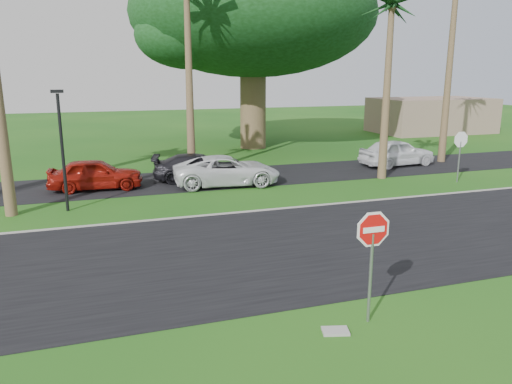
{
  "coord_description": "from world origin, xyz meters",
  "views": [
    {
      "loc": [
        -4.92,
        -11.61,
        5.29
      ],
      "look_at": [
        -0.38,
        2.07,
        1.8
      ],
      "focal_mm": 35.0,
      "sensor_mm": 36.0,
      "label": 1
    }
  ],
  "objects_px": {
    "car_dark": "(199,168)",
    "car_red": "(96,174)",
    "car_minivan": "(227,171)",
    "stop_sign_far": "(460,146)",
    "car_pickup": "(397,153)",
    "stop_sign_near": "(372,244)"
  },
  "relations": [
    {
      "from": "car_red",
      "to": "car_pickup",
      "type": "xyz_separation_m",
      "value": [
        16.51,
        0.77,
        0.05
      ]
    },
    {
      "from": "stop_sign_far",
      "to": "car_dark",
      "type": "bearing_deg",
      "value": -19.52
    },
    {
      "from": "stop_sign_near",
      "to": "car_minivan",
      "type": "distance_m",
      "value": 13.92
    },
    {
      "from": "car_minivan",
      "to": "car_pickup",
      "type": "relative_size",
      "value": 1.13
    },
    {
      "from": "car_red",
      "to": "car_pickup",
      "type": "relative_size",
      "value": 0.93
    },
    {
      "from": "car_pickup",
      "to": "car_minivan",
      "type": "bearing_deg",
      "value": 93.9
    },
    {
      "from": "stop_sign_near",
      "to": "stop_sign_far",
      "type": "xyz_separation_m",
      "value": [
        11.5,
        11.0,
        0.0
      ]
    },
    {
      "from": "stop_sign_far",
      "to": "car_minivan",
      "type": "relative_size",
      "value": 0.52
    },
    {
      "from": "car_dark",
      "to": "car_red",
      "type": "bearing_deg",
      "value": 106.49
    },
    {
      "from": "car_red",
      "to": "car_minivan",
      "type": "bearing_deg",
      "value": -97.0
    },
    {
      "from": "stop_sign_far",
      "to": "car_red",
      "type": "height_order",
      "value": "stop_sign_far"
    },
    {
      "from": "stop_sign_near",
      "to": "car_dark",
      "type": "xyz_separation_m",
      "value": [
        -0.47,
        15.25,
        -1.12
      ]
    },
    {
      "from": "stop_sign_near",
      "to": "car_red",
      "type": "xyz_separation_m",
      "value": [
        -5.36,
        14.91,
        -1.06
      ]
    },
    {
      "from": "car_red",
      "to": "car_dark",
      "type": "height_order",
      "value": "car_red"
    },
    {
      "from": "stop_sign_far",
      "to": "car_pickup",
      "type": "bearing_deg",
      "value": -85.69
    },
    {
      "from": "stop_sign_far",
      "to": "car_minivan",
      "type": "xyz_separation_m",
      "value": [
        -10.93,
        2.87,
        -1.07
      ]
    },
    {
      "from": "car_dark",
      "to": "car_minivan",
      "type": "xyz_separation_m",
      "value": [
        1.05,
        -1.37,
        0.05
      ]
    },
    {
      "from": "stop_sign_far",
      "to": "car_pickup",
      "type": "relative_size",
      "value": 0.59
    },
    {
      "from": "stop_sign_far",
      "to": "car_pickup",
      "type": "height_order",
      "value": "stop_sign_far"
    },
    {
      "from": "stop_sign_near",
      "to": "car_dark",
      "type": "distance_m",
      "value": 15.29
    },
    {
      "from": "car_minivan",
      "to": "car_dark",
      "type": "bearing_deg",
      "value": 42.55
    },
    {
      "from": "car_red",
      "to": "car_minivan",
      "type": "height_order",
      "value": "car_red"
    }
  ]
}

